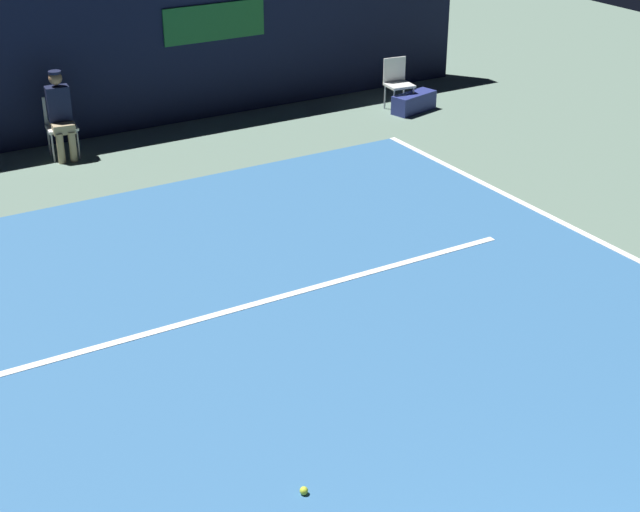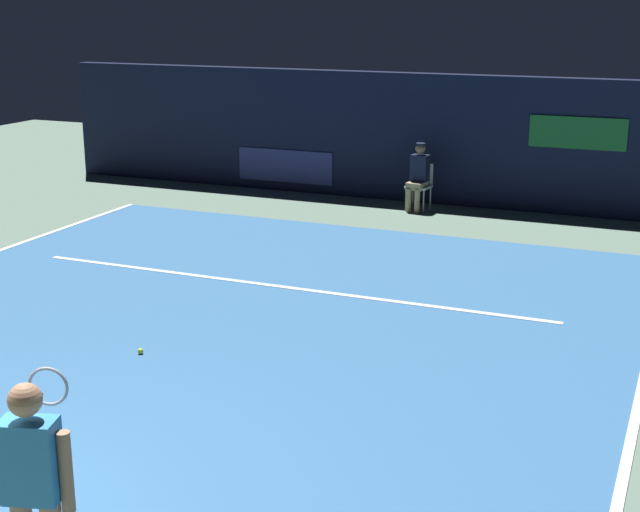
# 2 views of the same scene
# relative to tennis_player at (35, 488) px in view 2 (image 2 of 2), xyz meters

# --- Properties ---
(ground_plane) EXTENTS (31.83, 31.83, 0.00)m
(ground_plane) POSITION_rel_tennis_player_xyz_m (-1.69, 5.23, -0.99)
(ground_plane) COLOR slate
(court_surface) EXTENTS (10.33, 11.67, 0.01)m
(court_surface) POSITION_rel_tennis_player_xyz_m (-1.69, 5.23, -0.98)
(court_surface) COLOR #336699
(court_surface) RESTS_ON ground
(line_sideline_left) EXTENTS (0.10, 11.67, 0.01)m
(line_sideline_left) POSITION_rel_tennis_player_xyz_m (3.42, 5.23, -0.97)
(line_sideline_left) COLOR white
(line_sideline_left) RESTS_ON court_surface
(line_service) EXTENTS (8.06, 0.10, 0.01)m
(line_service) POSITION_rel_tennis_player_xyz_m (-1.69, 7.28, -0.97)
(line_service) COLOR white
(line_service) RESTS_ON court_surface
(back_wall) EXTENTS (16.20, 0.33, 2.60)m
(back_wall) POSITION_rel_tennis_player_xyz_m (-1.70, 13.72, 0.31)
(back_wall) COLOR #141933
(back_wall) RESTS_ON ground
(tennis_player) EXTENTS (0.82, 0.92, 1.73)m
(tennis_player) POSITION_rel_tennis_player_xyz_m (0.00, 0.00, 0.00)
(tennis_player) COLOR tan
(tennis_player) RESTS_ON ground
(line_judge_on_chair) EXTENTS (0.48, 0.56, 1.32)m
(line_judge_on_chair) POSITION_rel_tennis_player_xyz_m (-1.34, 12.91, -0.30)
(line_judge_on_chair) COLOR white
(line_judge_on_chair) RESTS_ON ground
(tennis_ball) EXTENTS (0.07, 0.07, 0.07)m
(tennis_ball) POSITION_rel_tennis_player_xyz_m (-2.09, 4.28, -0.94)
(tennis_ball) COLOR #CCE033
(tennis_ball) RESTS_ON court_surface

